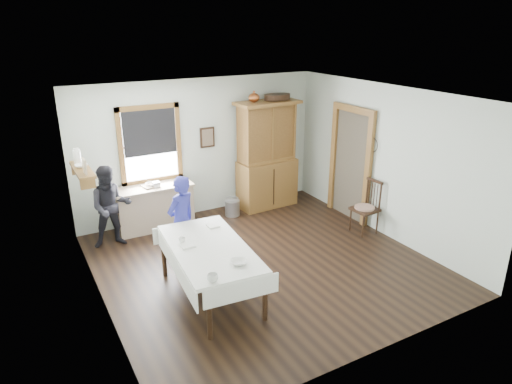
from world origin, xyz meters
TOP-DOWN VIEW (x-y plane):
  - room at (0.00, 0.00)m, footprint 5.01×5.01m
  - window at (-1.00, 2.46)m, footprint 1.18×0.07m
  - doorway at (2.46, 0.85)m, footprint 0.09×1.14m
  - wall_shelf at (-2.37, 1.54)m, footprint 0.24×1.00m
  - framed_picture at (0.15, 2.46)m, footprint 0.30×0.04m
  - rug_beater at (2.45, 0.30)m, footprint 0.01×0.27m
  - work_counter at (-1.10, 2.19)m, footprint 1.46×0.56m
  - china_hutch at (1.33, 2.13)m, footprint 1.33×0.68m
  - dining_table at (-1.12, -0.46)m, footprint 1.20×2.05m
  - spindle_chair at (2.22, 0.10)m, footprint 0.50×0.50m
  - pail at (0.44, 2.00)m, footprint 0.36×0.36m
  - wicker_basket at (1.09, 1.98)m, footprint 0.33×0.25m
  - woman_blue at (-1.13, 0.61)m, footprint 0.60×0.52m
  - figure_dark at (-1.95, 1.83)m, footprint 0.72×0.60m
  - table_cup_a at (-1.45, -1.31)m, footprint 0.15×0.15m
  - table_cup_b at (-1.42, -0.19)m, footprint 0.10×0.10m
  - table_bowl at (-0.99, -1.08)m, footprint 0.30×0.30m
  - counter_book at (-1.28, 2.17)m, footprint 0.23×0.28m
  - counter_bowl at (-1.12, 2.20)m, footprint 0.25×0.25m
  - shelf_bowl at (-2.37, 1.55)m, footprint 0.22×0.22m

SIDE VIEW (x-z plane):
  - wicker_basket at x=1.09m, z-range 0.00..0.18m
  - pail at x=0.44m, z-range 0.00..0.32m
  - dining_table at x=-1.12m, z-range 0.00..0.79m
  - work_counter at x=-1.10m, z-range 0.00..0.83m
  - spindle_chair at x=2.22m, z-range 0.00..1.01m
  - figure_dark at x=-1.95m, z-range 0.00..1.34m
  - woman_blue at x=-1.13m, z-range 0.00..1.39m
  - table_bowl at x=-0.99m, z-range 0.79..0.85m
  - table_cup_b at x=-1.42m, z-range 0.79..0.88m
  - table_cup_a at x=-1.45m, z-range 0.79..0.89m
  - counter_book at x=-1.28m, z-range 0.83..0.86m
  - counter_bowl at x=-1.12m, z-range 0.83..0.90m
  - china_hutch at x=1.33m, z-range 0.00..2.22m
  - doorway at x=2.46m, z-range 0.05..2.27m
  - room at x=0.00m, z-range 0.00..2.70m
  - framed_picture at x=0.15m, z-range 1.35..1.75m
  - wall_shelf at x=-2.37m, z-range 1.35..1.79m
  - shelf_bowl at x=-2.37m, z-range 1.57..1.62m
  - window at x=-1.00m, z-range 0.88..2.36m
  - rug_beater at x=2.45m, z-range 1.58..1.86m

